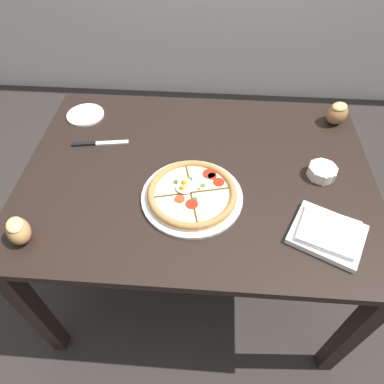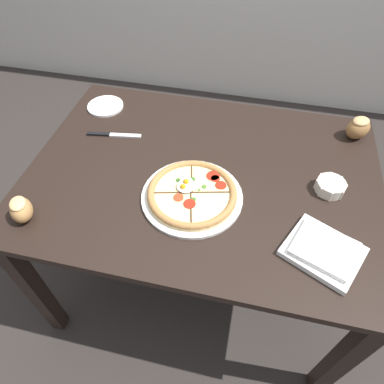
{
  "view_description": "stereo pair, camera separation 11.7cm",
  "coord_description": "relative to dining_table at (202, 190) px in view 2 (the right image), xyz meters",
  "views": [
    {
      "loc": [
        0.04,
        -0.9,
        1.67
      ],
      "look_at": [
        -0.01,
        -0.13,
        0.79
      ],
      "focal_mm": 32.0,
      "sensor_mm": 36.0,
      "label": 1
    },
    {
      "loc": [
        0.16,
        -0.88,
        1.67
      ],
      "look_at": [
        -0.01,
        -0.13,
        0.79
      ],
      "focal_mm": 32.0,
      "sensor_mm": 36.0,
      "label": 2
    }
  ],
  "objects": [
    {
      "name": "napkin_folded",
      "position": [
        0.43,
        -0.26,
        0.12
      ],
      "size": [
        0.27,
        0.26,
        0.04
      ],
      "rotation": [
        0.0,
        0.0,
        -0.45
      ],
      "color": "white",
      "rests_on": "dining_table"
    },
    {
      "name": "ramekin_bowl",
      "position": [
        0.46,
        0.01,
        0.12
      ],
      "size": [
        0.11,
        0.11,
        0.04
      ],
      "color": "silver",
      "rests_on": "dining_table"
    },
    {
      "name": "knife_main",
      "position": [
        -0.4,
        0.13,
        0.1
      ],
      "size": [
        0.23,
        0.05,
        0.01
      ],
      "rotation": [
        0.0,
        0.0,
        0.15
      ],
      "color": "silver",
      "rests_on": "dining_table"
    },
    {
      "name": "pizza",
      "position": [
        -0.01,
        -0.13,
        0.12
      ],
      "size": [
        0.35,
        0.35,
        0.05
      ],
      "color": "white",
      "rests_on": "dining_table"
    },
    {
      "name": "side_saucer",
      "position": [
        -0.51,
        0.31,
        0.1
      ],
      "size": [
        0.16,
        0.16,
        0.01
      ],
      "color": "white",
      "rests_on": "dining_table"
    },
    {
      "name": "bread_piece_mid",
      "position": [
        0.57,
        0.34,
        0.15
      ],
      "size": [
        0.13,
        0.12,
        0.09
      ],
      "rotation": [
        0.0,
        0.0,
        0.68
      ],
      "color": "olive",
      "rests_on": "dining_table"
    },
    {
      "name": "bread_piece_near",
      "position": [
        -0.53,
        -0.34,
        0.14
      ],
      "size": [
        0.11,
        0.12,
        0.08
      ],
      "rotation": [
        0.0,
        0.0,
        2.17
      ],
      "color": "#B27F47",
      "rests_on": "dining_table"
    },
    {
      "name": "ground_plane",
      "position": [
        0.0,
        0.0,
        -0.66
      ],
      "size": [
        12.0,
        12.0,
        0.0
      ],
      "primitive_type": "plane",
      "color": "#2D2826"
    },
    {
      "name": "dining_table",
      "position": [
        0.0,
        0.0,
        0.0
      ],
      "size": [
        1.3,
        0.94,
        0.76
      ],
      "color": "black",
      "rests_on": "ground_plane"
    }
  ]
}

